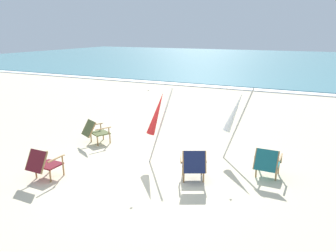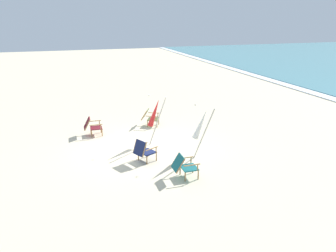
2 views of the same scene
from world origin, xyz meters
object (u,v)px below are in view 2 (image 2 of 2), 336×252
object	(u,v)px
beach_chair_front_left	(144,150)
umbrella_furled_white	(201,125)
beach_chair_mid_center	(92,126)
beach_chair_back_right	(149,117)
beach_chair_far_center	(184,165)
umbrella_furled_red	(155,113)

from	to	relation	value
beach_chair_front_left	umbrella_furled_white	xyz separation A→B (m)	(0.45, 1.92, 0.87)
beach_chair_mid_center	umbrella_furled_white	world-z (taller)	umbrella_furled_white
beach_chair_back_right	beach_chair_mid_center	bearing A→B (deg)	-79.30
beach_chair_far_center	beach_chair_back_right	distance (m)	5.33
beach_chair_front_left	umbrella_furled_red	xyz separation A→B (m)	(-1.37, 0.79, 0.89)
beach_chair_far_center	umbrella_furled_white	xyz separation A→B (m)	(-1.10, 1.02, 0.88)
beach_chair_far_center	beach_chair_back_right	world-z (taller)	beach_chair_back_right
beach_chair_far_center	umbrella_furled_white	size ratio (longest dim) A/B	0.39
beach_chair_mid_center	beach_chair_front_left	bearing A→B (deg)	23.63
beach_chair_front_left	umbrella_furled_white	bearing A→B (deg)	76.91
beach_chair_front_left	beach_chair_far_center	bearing A→B (deg)	30.28
umbrella_furled_white	beach_chair_far_center	bearing A→B (deg)	-42.87
beach_chair_front_left	beach_chair_mid_center	bearing A→B (deg)	-156.37
beach_chair_far_center	beach_chair_front_left	distance (m)	1.79
umbrella_furled_red	beach_chair_far_center	bearing A→B (deg)	2.11
beach_chair_mid_center	umbrella_furled_red	bearing A→B (deg)	49.41
beach_chair_far_center	beach_chair_front_left	xyz separation A→B (m)	(-1.54, -0.90, 0.01)
beach_chair_far_center	umbrella_furled_red	world-z (taller)	umbrella_furled_red
beach_chair_mid_center	beach_chair_front_left	distance (m)	3.57
umbrella_furled_white	beach_chair_mid_center	bearing A→B (deg)	-137.99
beach_chair_mid_center	umbrella_furled_red	xyz separation A→B (m)	(1.91, 2.23, 0.89)
beach_chair_mid_center	umbrella_furled_red	world-z (taller)	umbrella_furled_red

